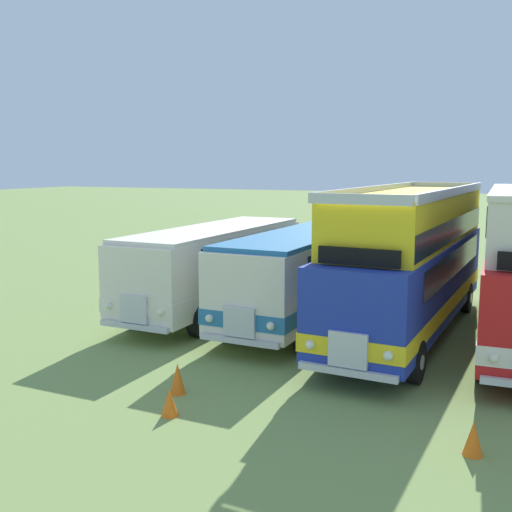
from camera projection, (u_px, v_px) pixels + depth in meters
name	position (u px, v px, depth m)	size (l,w,h in m)	color
ground_plane	(409.00, 332.00, 18.95)	(200.00, 200.00, 0.00)	#7A934C
bus_first_in_row	(217.00, 262.00, 21.56)	(2.78, 9.77, 2.99)	silver
bus_second_in_row	(310.00, 267.00, 20.43)	(2.86, 10.46, 2.99)	silver
bus_third_in_row	(411.00, 258.00, 18.44)	(3.17, 11.64, 4.52)	#1E339E
cone_near_end	(178.00, 378.00, 13.83)	(0.36, 0.36, 0.71)	orange
cone_mid_row	(473.00, 438.00, 10.88)	(0.36, 0.36, 0.65)	orange
cone_far_end	(170.00, 402.00, 12.60)	(0.36, 0.36, 0.59)	orange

